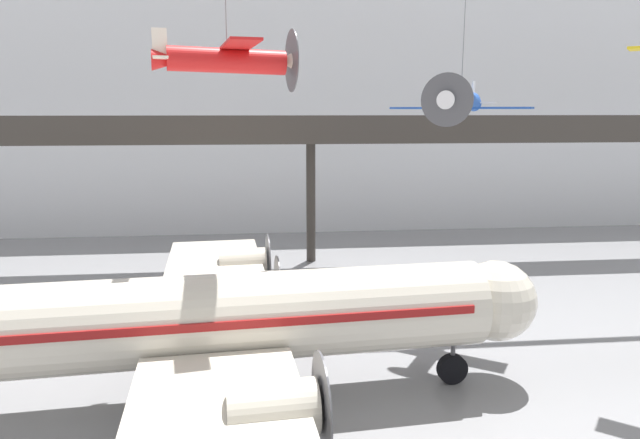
% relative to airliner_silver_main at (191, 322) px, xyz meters
% --- Properties ---
extents(hangar_back_wall, '(140.00, 3.00, 23.17)m').
position_rel_airliner_silver_main_xyz_m(hangar_back_wall, '(6.53, 33.69, 8.04)').
color(hangar_back_wall, silver).
rests_on(hangar_back_wall, ground).
extents(mezzanine_walkway, '(110.00, 3.20, 11.17)m').
position_rel_airliner_silver_main_xyz_m(mezzanine_walkway, '(6.53, 20.66, 5.92)').
color(mezzanine_walkway, '#38332D').
rests_on(mezzanine_walkway, ground).
extents(airliner_silver_main, '(29.16, 33.19, 10.21)m').
position_rel_airliner_silver_main_xyz_m(airliner_silver_main, '(0.00, 0.00, 0.00)').
color(airliner_silver_main, beige).
rests_on(airliner_silver_main, ground).
extents(suspended_plane_red_highwing, '(6.18, 7.52, 6.39)m').
position_rel_airliner_silver_main_xyz_m(suspended_plane_red_highwing, '(1.48, 3.74, 10.08)').
color(suspended_plane_red_highwing, red).
extents(suspended_plane_blue_trainer, '(6.50, 5.96, 7.89)m').
position_rel_airliner_silver_main_xyz_m(suspended_plane_blue_trainer, '(12.98, 7.55, 8.36)').
color(suspended_plane_blue_trainer, '#1E4CAD').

